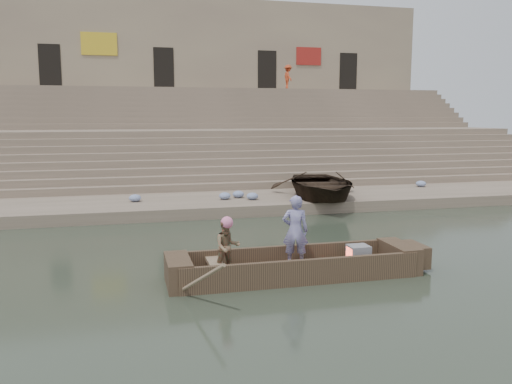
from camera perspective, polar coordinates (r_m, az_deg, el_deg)
name	(u,v)px	position (r m, az deg, el deg)	size (l,w,h in m)	color
ground	(327,264)	(12.86, 7.71, -7.72)	(120.00, 120.00, 0.00)	#262F23
lower_landing	(250,202)	(20.29, -0.64, -1.12)	(32.00, 4.00, 0.40)	gray
mid_landing	(217,157)	(27.45, -4.27, 3.86)	(32.00, 3.00, 2.80)	gray
upper_landing	(198,130)	(34.29, -6.29, 6.74)	(32.00, 3.00, 5.20)	gray
ghat_steps	(212,147)	(29.08, -4.85, 4.90)	(32.00, 11.00, 5.20)	gray
building_wall	(190,86)	(38.30, -7.19, 11.39)	(32.00, 5.07, 11.20)	#9B8869
main_rowboat	(294,272)	(11.74, 4.18, -8.67)	(5.00, 1.30, 0.22)	brown
rowboat_trim	(304,263)	(11.75, 5.19, -7.69)	(6.04, 2.63, 1.83)	brown
standing_man	(295,231)	(11.67, 4.29, -4.20)	(0.58, 0.38, 1.58)	navy
rowing_man	(227,247)	(11.10, -3.15, -5.97)	(0.56, 0.44, 1.16)	#2B8152
television	(358,254)	(12.20, 11.04, -6.64)	(0.46, 0.42, 0.40)	gray
beached_rowboat	(321,185)	(20.22, 7.04, 0.81)	(3.50, 4.90, 1.02)	#2D2116
pedestrian	(288,77)	(34.75, 3.51, 12.38)	(1.01, 0.58, 1.56)	#B53E1E
cloth_bundles	(261,193)	(20.38, 0.50, -0.14)	(12.83, 2.11, 0.26)	#3F5999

